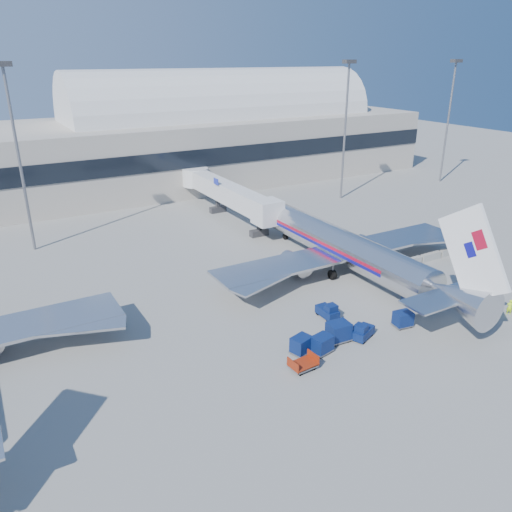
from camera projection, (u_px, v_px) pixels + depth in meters
ground at (295, 307)px, 49.33m from camera, size 260.00×260.00×0.00m
terminal at (46, 154)px, 85.21m from camera, size 170.00×28.15×21.00m
airliner_main at (346, 248)px, 56.50m from camera, size 32.00×37.26×12.07m
jetbridge_near at (223, 191)px, 76.15m from camera, size 4.40×27.50×6.25m
mast_west at (14, 132)px, 58.67m from camera, size 2.00×1.20×22.60m
mast_east at (346, 111)px, 81.83m from camera, size 2.00×1.20×22.60m
mast_far_east at (450, 104)px, 93.42m from camera, size 2.00×1.20×22.60m
barrier_near at (411, 262)px, 59.11m from camera, size 3.00×0.55×0.90m
barrier_mid at (431, 256)px, 60.64m from camera, size 3.00×0.55×0.90m
barrier_far at (449, 252)px, 62.17m from camera, size 3.00×0.55×0.90m
tug_lead at (362, 332)px, 43.64m from camera, size 2.62×1.99×1.53m
tug_right at (413, 297)px, 49.93m from camera, size 2.50×2.07×1.46m
tug_left at (328, 311)px, 47.09m from camera, size 1.25×2.42×1.56m
cart_train_a at (339, 331)px, 43.19m from camera, size 2.09×1.65×1.76m
cart_train_b at (322, 344)px, 41.52m from camera, size 2.00×1.68×1.55m
cart_train_c at (301, 345)px, 41.45m from camera, size 2.02×1.73×1.52m
cart_solo_near at (403, 319)px, 45.56m from camera, size 1.85×1.51×1.48m
cart_solo_far at (451, 297)px, 49.78m from camera, size 2.09×1.97×1.47m
cart_open_red at (303, 365)px, 39.45m from camera, size 2.23×1.64×0.57m
ramp_worker at (510, 307)px, 47.75m from camera, size 0.68×0.64×1.56m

